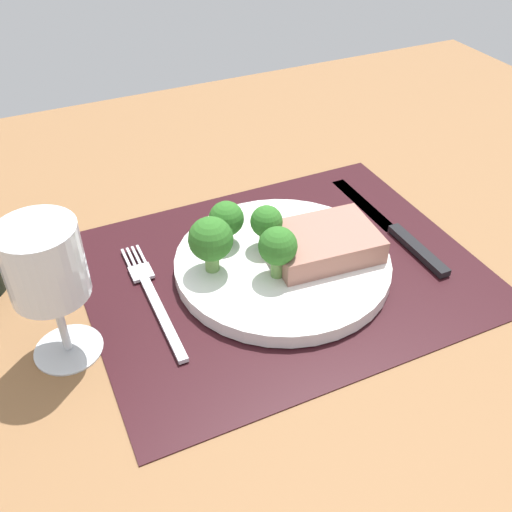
{
  "coord_description": "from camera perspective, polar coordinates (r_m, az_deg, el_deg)",
  "views": [
    {
      "loc": [
        -23.9,
        -44.59,
        42.36
      ],
      "look_at": [
        -2.52,
        1.58,
        1.9
      ],
      "focal_mm": 40.91,
      "sensor_mm": 36.0,
      "label": 1
    }
  ],
  "objects": [
    {
      "name": "ground_plane",
      "position": [
        0.67,
        2.53,
        -2.48
      ],
      "size": [
        140.0,
        110.0,
        3.0
      ],
      "primitive_type": "cube",
      "color": "brown"
    },
    {
      "name": "placemat",
      "position": [
        0.66,
        2.57,
        -1.39
      ],
      "size": [
        43.0,
        34.11,
        0.3
      ],
      "primitive_type": "cube",
      "color": "black",
      "rests_on": "ground_plane"
    },
    {
      "name": "plate",
      "position": [
        0.65,
        2.59,
        -0.75
      ],
      "size": [
        24.08,
        24.08,
        1.6
      ],
      "primitive_type": "cylinder",
      "color": "white",
      "rests_on": "placemat"
    },
    {
      "name": "steak",
      "position": [
        0.65,
        6.56,
        1.31
      ],
      "size": [
        12.47,
        9.37,
        2.71
      ],
      "primitive_type": "cube",
      "rotation": [
        0.0,
        0.0,
        -0.09
      ],
      "color": "#9E6B5B",
      "rests_on": "plate"
    },
    {
      "name": "broccoli_back_left",
      "position": [
        0.61,
        -4.44,
        1.58
      ],
      "size": [
        4.78,
        4.78,
        6.47
      ],
      "color": "#6B994C",
      "rests_on": "plate"
    },
    {
      "name": "broccoli_near_fork",
      "position": [
        0.65,
        1.03,
        3.24
      ],
      "size": [
        3.62,
        3.62,
        5.27
      ],
      "color": "#5B8942",
      "rests_on": "plate"
    },
    {
      "name": "broccoli_front_edge",
      "position": [
        0.6,
        2.14,
        0.87
      ],
      "size": [
        4.12,
        4.12,
        5.99
      ],
      "color": "#6B994C",
      "rests_on": "plate"
    },
    {
      "name": "broccoli_center",
      "position": [
        0.65,
        -2.91,
        3.62
      ],
      "size": [
        3.98,
        3.98,
        5.21
      ],
      "color": "#5B8942",
      "rests_on": "plate"
    },
    {
      "name": "fork",
      "position": [
        0.63,
        -10.05,
        -3.94
      ],
      "size": [
        2.4,
        19.2,
        0.5
      ],
      "rotation": [
        0.0,
        0.0,
        0.0
      ],
      "color": "silver",
      "rests_on": "placemat"
    },
    {
      "name": "knife",
      "position": [
        0.73,
        13.48,
        2.49
      ],
      "size": [
        1.8,
        23.0,
        0.8
      ],
      "rotation": [
        0.0,
        0.0,
        0.04
      ],
      "color": "black",
      "rests_on": "placemat"
    },
    {
      "name": "wine_glass",
      "position": [
        0.53,
        -19.86,
        -1.29
      ],
      "size": [
        6.99,
        6.99,
        14.58
      ],
      "color": "silver",
      "rests_on": "ground_plane"
    }
  ]
}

